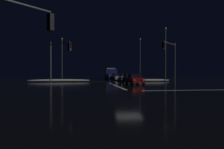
{
  "coord_description": "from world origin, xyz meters",
  "views": [
    {
      "loc": [
        -4.35,
        -19.64,
        1.79
      ],
      "look_at": [
        -0.02,
        11.93,
        1.5
      ],
      "focal_mm": 33.11,
      "sensor_mm": 36.0,
      "label": 1
    }
  ],
  "objects_px": {
    "streetlamp_right_near": "(165,51)",
    "streetlamp_right_far": "(140,56)",
    "box_truck": "(110,73)",
    "sedan_green": "(130,78)",
    "sedan_silver": "(117,77)",
    "sedan_red": "(135,79)",
    "streetlamp_left_far": "(62,56)",
    "sedan_white": "(124,77)",
    "traffic_signal_ne": "(170,55)",
    "sedan_blue": "(115,76)",
    "traffic_signal_nw": "(59,55)",
    "traffic_signal_sw": "(22,32)"
  },
  "relations": [
    {
      "from": "sedan_red",
      "to": "traffic_signal_ne",
      "type": "bearing_deg",
      "value": -38.95
    },
    {
      "from": "streetlamp_right_far",
      "to": "box_truck",
      "type": "bearing_deg",
      "value": 123.65
    },
    {
      "from": "sedan_silver",
      "to": "streetlamp_right_near",
      "type": "relative_size",
      "value": 0.46
    },
    {
      "from": "sedan_white",
      "to": "streetlamp_left_far",
      "type": "height_order",
      "value": "streetlamp_left_far"
    },
    {
      "from": "sedan_blue",
      "to": "box_truck",
      "type": "height_order",
      "value": "box_truck"
    },
    {
      "from": "sedan_white",
      "to": "traffic_signal_ne",
      "type": "distance_m",
      "value": 15.11
    },
    {
      "from": "traffic_signal_ne",
      "to": "streetlamp_left_far",
      "type": "relative_size",
      "value": 0.61
    },
    {
      "from": "sedan_silver",
      "to": "streetlamp_right_far",
      "type": "relative_size",
      "value": 0.42
    },
    {
      "from": "sedan_silver",
      "to": "streetlamp_left_far",
      "type": "xyz_separation_m",
      "value": [
        -12.71,
        2.96,
        4.88
      ]
    },
    {
      "from": "streetlamp_right_far",
      "to": "traffic_signal_ne",
      "type": "bearing_deg",
      "value": -94.89
    },
    {
      "from": "sedan_green",
      "to": "sedan_silver",
      "type": "relative_size",
      "value": 1.0
    },
    {
      "from": "sedan_white",
      "to": "box_truck",
      "type": "height_order",
      "value": "box_truck"
    },
    {
      "from": "box_truck",
      "to": "traffic_signal_sw",
      "type": "distance_m",
      "value": 48.18
    },
    {
      "from": "streetlamp_left_far",
      "to": "streetlamp_right_near",
      "type": "xyz_separation_m",
      "value": [
        18.85,
        -16.0,
        -0.25
      ]
    },
    {
      "from": "streetlamp_right_far",
      "to": "streetlamp_left_far",
      "type": "bearing_deg",
      "value": 180.0
    },
    {
      "from": "sedan_white",
      "to": "traffic_signal_ne",
      "type": "bearing_deg",
      "value": -75.44
    },
    {
      "from": "sedan_blue",
      "to": "traffic_signal_nw",
      "type": "bearing_deg",
      "value": -114.16
    },
    {
      "from": "streetlamp_right_near",
      "to": "streetlamp_right_far",
      "type": "distance_m",
      "value": 16.01
    },
    {
      "from": "sedan_white",
      "to": "traffic_signal_ne",
      "type": "height_order",
      "value": "traffic_signal_ne"
    },
    {
      "from": "sedan_white",
      "to": "traffic_signal_sw",
      "type": "height_order",
      "value": "traffic_signal_sw"
    },
    {
      "from": "sedan_red",
      "to": "sedan_blue",
      "type": "xyz_separation_m",
      "value": [
        0.28,
        21.55,
        0.0
      ]
    },
    {
      "from": "sedan_silver",
      "to": "sedan_blue",
      "type": "xyz_separation_m",
      "value": [
        0.33,
        5.46,
        0.0
      ]
    },
    {
      "from": "traffic_signal_nw",
      "to": "box_truck",
      "type": "bearing_deg",
      "value": 71.1
    },
    {
      "from": "sedan_green",
      "to": "streetlamp_left_far",
      "type": "distance_m",
      "value": 19.45
    },
    {
      "from": "sedan_green",
      "to": "sedan_red",
      "type": "bearing_deg",
      "value": -94.7
    },
    {
      "from": "box_truck",
      "to": "traffic_signal_ne",
      "type": "bearing_deg",
      "value": -82.39
    },
    {
      "from": "sedan_green",
      "to": "streetlamp_right_near",
      "type": "distance_m",
      "value": 7.74
    },
    {
      "from": "sedan_white",
      "to": "sedan_red",
      "type": "bearing_deg",
      "value": -92.5
    },
    {
      "from": "sedan_red",
      "to": "sedan_green",
      "type": "height_order",
      "value": "same"
    },
    {
      "from": "sedan_red",
      "to": "sedan_white",
      "type": "bearing_deg",
      "value": 87.5
    },
    {
      "from": "sedan_blue",
      "to": "streetlamp_right_near",
      "type": "relative_size",
      "value": 0.46
    },
    {
      "from": "sedan_blue",
      "to": "traffic_signal_ne",
      "type": "bearing_deg",
      "value": -81.11
    },
    {
      "from": "sedan_silver",
      "to": "sedan_blue",
      "type": "height_order",
      "value": "same"
    },
    {
      "from": "streetlamp_left_far",
      "to": "traffic_signal_sw",
      "type": "bearing_deg",
      "value": -87.37
    },
    {
      "from": "traffic_signal_ne",
      "to": "traffic_signal_nw",
      "type": "height_order",
      "value": "traffic_signal_ne"
    },
    {
      "from": "sedan_green",
      "to": "box_truck",
      "type": "xyz_separation_m",
      "value": [
        -0.52,
        22.64,
        0.91
      ]
    },
    {
      "from": "streetlamp_right_near",
      "to": "streetlamp_left_far",
      "type": "bearing_deg",
      "value": 139.68
    },
    {
      "from": "sedan_white",
      "to": "traffic_signal_nw",
      "type": "relative_size",
      "value": 0.74
    },
    {
      "from": "traffic_signal_sw",
      "to": "streetlamp_right_far",
      "type": "relative_size",
      "value": 0.57
    },
    {
      "from": "box_truck",
      "to": "traffic_signal_ne",
      "type": "height_order",
      "value": "traffic_signal_ne"
    },
    {
      "from": "sedan_white",
      "to": "traffic_signal_nw",
      "type": "xyz_separation_m",
      "value": [
        -11.36,
        -14.2,
        3.24
      ]
    },
    {
      "from": "sedan_blue",
      "to": "sedan_white",
      "type": "bearing_deg",
      "value": -88.95
    },
    {
      "from": "box_truck",
      "to": "streetlamp_right_near",
      "type": "distance_m",
      "value": 26.24
    },
    {
      "from": "sedan_red",
      "to": "traffic_signal_nw",
      "type": "distance_m",
      "value": 11.84
    },
    {
      "from": "traffic_signal_ne",
      "to": "traffic_signal_sw",
      "type": "xyz_separation_m",
      "value": [
        -15.21,
        -15.21,
        -0.21
      ]
    },
    {
      "from": "box_truck",
      "to": "streetlamp_right_near",
      "type": "height_order",
      "value": "streetlamp_right_near"
    },
    {
      "from": "sedan_silver",
      "to": "traffic_signal_sw",
      "type": "height_order",
      "value": "traffic_signal_sw"
    },
    {
      "from": "sedan_red",
      "to": "traffic_signal_sw",
      "type": "height_order",
      "value": "traffic_signal_sw"
    },
    {
      "from": "streetlamp_right_near",
      "to": "streetlamp_right_far",
      "type": "height_order",
      "value": "streetlamp_right_far"
    },
    {
      "from": "sedan_green",
      "to": "sedan_silver",
      "type": "height_order",
      "value": "same"
    }
  ]
}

